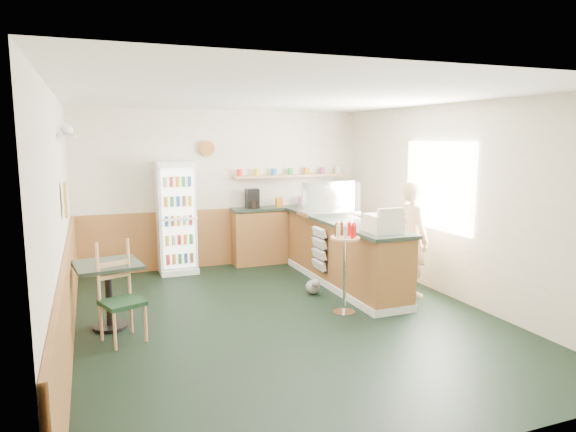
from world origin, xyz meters
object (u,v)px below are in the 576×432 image
drinks_fridge (176,218)px  display_case (329,199)px  cafe_chair (121,288)px  condiment_stand (345,255)px  cash_register (383,223)px  cafe_table (108,283)px  shopkeeper (413,238)px

drinks_fridge → display_case: drinks_fridge is taller
display_case → cafe_chair: size_ratio=0.82×
condiment_stand → cafe_chair: bearing=176.7°
drinks_fridge → condiment_stand: 3.28m
drinks_fridge → display_case: bearing=-27.1°
cash_register → cafe_table: 3.48m
cafe_table → cafe_chair: (0.12, -0.38, 0.02)m
cash_register → shopkeeper: shopkeeper is taller
cafe_chair → display_case: bearing=4.1°
cash_register → shopkeeper: bearing=25.6°
display_case → cafe_chair: 3.68m
display_case → cafe_table: size_ratio=1.12×
display_case → shopkeeper: bearing=-62.1°
drinks_fridge → shopkeeper: size_ratio=1.13×
drinks_fridge → cafe_table: size_ratio=2.28×
drinks_fridge → condiment_stand: bearing=-59.7°
drinks_fridge → cafe_chair: 2.89m
shopkeeper → cafe_chair: 3.99m
display_case → shopkeeper: (0.70, -1.32, -0.45)m
cafe_chair → condiment_stand: bearing=-24.3°
cafe_chair → shopkeeper: bearing=-17.9°
display_case → cash_register: display_case is taller
display_case → shopkeeper: size_ratio=0.56×
shopkeeper → cafe_table: (-4.10, 0.17, -0.26)m
shopkeeper → cafe_chair: size_ratio=1.48×
cafe_table → cafe_chair: bearing=-71.9°
drinks_fridge → cash_register: (2.23, -2.77, 0.20)m
display_case → cafe_chair: bearing=-154.9°
drinks_fridge → cash_register: bearing=-51.2°
cash_register → cafe_table: bearing=173.8°
display_case → cash_register: bearing=-90.0°
display_case → condiment_stand: bearing=-108.9°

